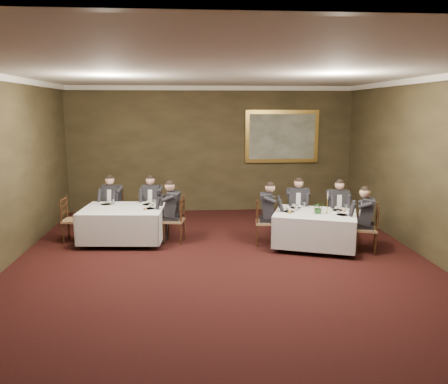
{
  "coord_description": "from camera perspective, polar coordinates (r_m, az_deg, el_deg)",
  "views": [
    {
      "loc": [
        -0.56,
        -7.29,
        2.9
      ],
      "look_at": [
        0.12,
        1.78,
        1.15
      ],
      "focal_mm": 35.0,
      "sensor_mm": 36.0,
      "label": 1
    }
  ],
  "objects": [
    {
      "name": "chair_main_backleft",
      "position": [
        10.26,
        9.52,
        -4.04
      ],
      "size": [
        0.51,
        0.49,
        1.0
      ],
      "rotation": [
        0.0,
        0.0,
        2.97
      ],
      "color": "#8F6D49",
      "rests_on": "ground"
    },
    {
      "name": "chair_sec_backleft",
      "position": [
        10.83,
        -14.26,
        -3.43
      ],
      "size": [
        0.53,
        0.52,
        1.0
      ],
      "rotation": [
        0.0,
        0.0,
        2.88
      ],
      "color": "#8F6D49",
      "rests_on": "ground"
    },
    {
      "name": "table_main",
      "position": [
        9.36,
        11.76,
        -4.52
      ],
      "size": [
        1.99,
        1.75,
        0.67
      ],
      "rotation": [
        0.0,
        0.0,
        -0.34
      ],
      "color": "black",
      "rests_on": "ground"
    },
    {
      "name": "place_setting_table_second",
      "position": [
        10.23,
        -14.84,
        -1.34
      ],
      "size": [
        0.33,
        0.31,
        0.14
      ],
      "color": "white",
      "rests_on": "table_second"
    },
    {
      "name": "chair_sec_endleft",
      "position": [
        10.18,
        -19.06,
        -4.61
      ],
      "size": [
        0.44,
        0.46,
        1.0
      ],
      "rotation": [
        0.0,
        0.0,
        -1.63
      ],
      "color": "#8F6D49",
      "rests_on": "ground"
    },
    {
      "name": "ceiling",
      "position": [
        7.34,
        0.11,
        15.58
      ],
      "size": [
        8.0,
        10.0,
        0.1
      ],
      "primitive_type": "cube",
      "color": "silver",
      "rests_on": "back_wall"
    },
    {
      "name": "place_setting_table_main",
      "position": [
        9.68,
        9.58,
        -1.81
      ],
      "size": [
        0.33,
        0.31,
        0.14
      ],
      "color": "white",
      "rests_on": "table_main"
    },
    {
      "name": "painting",
      "position": [
        12.51,
        7.56,
        7.19
      ],
      "size": [
        2.08,
        0.09,
        1.48
      ],
      "color": "gold",
      "rests_on": "back_wall"
    },
    {
      "name": "ground",
      "position": [
        7.87,
        0.1,
        -10.74
      ],
      "size": [
        10.0,
        10.0,
        0.0
      ],
      "primitive_type": "plane",
      "color": "black",
      "rests_on": "ground"
    },
    {
      "name": "chair_main_endleft",
      "position": [
        9.51,
        5.37,
        -5.12
      ],
      "size": [
        0.47,
        0.49,
        1.0
      ],
      "rotation": [
        0.0,
        0.0,
        -1.69
      ],
      "color": "#8F6D49",
      "rests_on": "ground"
    },
    {
      "name": "candlestick",
      "position": [
        9.24,
        13.34,
        -1.72
      ],
      "size": [
        0.07,
        0.07,
        0.45
      ],
      "color": "gold",
      "rests_on": "table_main"
    },
    {
      "name": "chair_sec_backright",
      "position": [
        10.63,
        -9.32,
        -3.49
      ],
      "size": [
        0.51,
        0.49,
        1.0
      ],
      "rotation": [
        0.0,
        0.0,
        2.97
      ],
      "color": "#8F6D49",
      "rests_on": "ground"
    },
    {
      "name": "diner_sec_backright",
      "position": [
        10.57,
        -9.37,
        -2.31
      ],
      "size": [
        0.48,
        0.54,
        1.35
      ],
      "rotation": [
        0.0,
        0.0,
        2.97
      ],
      "color": "black",
      "rests_on": "chair_sec_backright"
    },
    {
      "name": "diner_main_backleft",
      "position": [
        10.19,
        9.56,
        -2.81
      ],
      "size": [
        0.48,
        0.54,
        1.35
      ],
      "rotation": [
        0.0,
        0.0,
        2.97
      ],
      "color": "black",
      "rests_on": "chair_main_backleft"
    },
    {
      "name": "front_wall",
      "position": [
        2.62,
        8.81,
        -15.27
      ],
      "size": [
        8.0,
        0.1,
        3.5
      ],
      "primitive_type": "cube",
      "color": "#2D2716",
      "rests_on": "ground"
    },
    {
      "name": "crown_molding",
      "position": [
        7.33,
        0.11,
        15.12
      ],
      "size": [
        8.0,
        10.0,
        0.12
      ],
      "color": "white",
      "rests_on": "back_wall"
    },
    {
      "name": "diner_sec_backleft",
      "position": [
        10.77,
        -14.35,
        -2.26
      ],
      "size": [
        0.51,
        0.57,
        1.35
      ],
      "rotation": [
        0.0,
        0.0,
        2.88
      ],
      "color": "black",
      "rests_on": "chair_sec_backleft"
    },
    {
      "name": "chair_sec_endright",
      "position": [
        9.67,
        -6.44,
        -4.86
      ],
      "size": [
        0.49,
        0.51,
        1.0
      ],
      "rotation": [
        0.0,
        0.0,
        1.39
      ],
      "color": "#8F6D49",
      "rests_on": "ground"
    },
    {
      "name": "chair_main_backright",
      "position": [
        10.21,
        14.5,
        -4.3
      ],
      "size": [
        0.49,
        0.47,
        1.0
      ],
      "rotation": [
        0.0,
        0.0,
        3.01
      ],
      "color": "#8F6D49",
      "rests_on": "ground"
    },
    {
      "name": "diner_main_backright",
      "position": [
        10.15,
        14.57,
        -3.07
      ],
      "size": [
        0.46,
        0.53,
        1.35
      ],
      "rotation": [
        0.0,
        0.0,
        3.01
      ],
      "color": "black",
      "rests_on": "chair_main_backright"
    },
    {
      "name": "diner_main_endleft",
      "position": [
        9.45,
        5.47,
        -3.79
      ],
      "size": [
        0.53,
        0.46,
        1.35
      ],
      "rotation": [
        0.0,
        0.0,
        -1.69
      ],
      "color": "black",
      "rests_on": "chair_main_endleft"
    },
    {
      "name": "diner_main_endright",
      "position": [
        9.35,
        18.15,
        -4.46
      ],
      "size": [
        0.59,
        0.55,
        1.35
      ],
      "rotation": [
        0.0,
        0.0,
        1.21
      ],
      "color": "black",
      "rests_on": "chair_main_endright"
    },
    {
      "name": "centerpiece",
      "position": [
        9.18,
        12.26,
        -1.94
      ],
      "size": [
        0.27,
        0.24,
        0.27
      ],
      "primitive_type": "imported",
      "rotation": [
        0.0,
        0.0,
        -0.12
      ],
      "color": "#2D5926",
      "rests_on": "table_main"
    },
    {
      "name": "back_wall",
      "position": [
        12.36,
        -1.68,
        5.55
      ],
      "size": [
        8.0,
        0.1,
        3.5
      ],
      "primitive_type": "cube",
      "color": "#2D2716",
      "rests_on": "ground"
    },
    {
      "name": "diner_sec_endright",
      "position": [
        9.62,
        -6.54,
        -3.55
      ],
      "size": [
        0.54,
        0.48,
        1.35
      ],
      "rotation": [
        0.0,
        0.0,
        1.39
      ],
      "color": "black",
      "rests_on": "chair_sec_endright"
    },
    {
      "name": "table_second",
      "position": [
        9.83,
        -12.95,
        -3.83
      ],
      "size": [
        1.87,
        1.48,
        0.67
      ],
      "rotation": [
        0.0,
        0.0,
        -0.08
      ],
      "color": "black",
      "rests_on": "ground"
    },
    {
      "name": "chair_main_endright",
      "position": [
        9.41,
        18.14,
        -5.8
      ],
      "size": [
        0.55,
        0.56,
        1.0
      ],
      "rotation": [
        0.0,
        0.0,
        1.21
      ],
      "color": "#8F6D49",
      "rests_on": "ground"
    }
  ]
}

